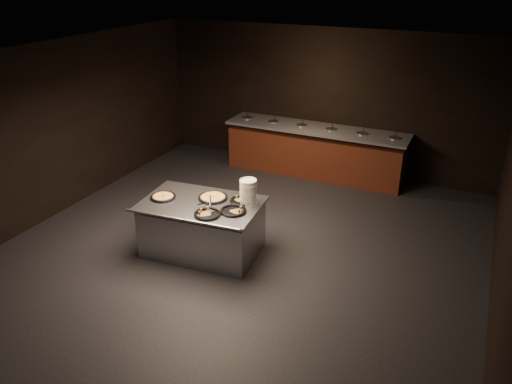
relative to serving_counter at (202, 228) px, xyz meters
The scene contains 11 objects.
room 1.18m from the serving_counter, ahead, with size 7.02×8.02×2.92m.
salad_bar 3.65m from the serving_counter, 81.75° to the left, with size 3.70×0.83×1.18m.
serving_counter is the anchor object (origin of this frame).
plate_stack 0.93m from the serving_counter, 21.55° to the left, with size 0.25×0.25×0.38m, color white.
pan_veggie_whole 0.75m from the serving_counter, 169.88° to the right, with size 0.38×0.38×0.04m.
pan_cheese_whole 0.50m from the serving_counter, 65.03° to the left, with size 0.44×0.44×0.04m.
pan_cheese_slices_a 0.75m from the serving_counter, 26.75° to the left, with size 0.37×0.37×0.04m.
pan_cheese_slices_b 0.61m from the serving_counter, 47.09° to the right, with size 0.38×0.38×0.04m.
pan_veggie_slices 0.72m from the serving_counter, ahead, with size 0.37×0.37×0.04m.
server_left 0.54m from the serving_counter, 15.69° to the right, with size 0.24×0.28×0.16m.
server_right 0.56m from the serving_counter, 48.18° to the right, with size 0.29×0.11×0.14m.
Camera 1 is at (2.99, -5.64, 4.06)m, focal length 35.00 mm.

